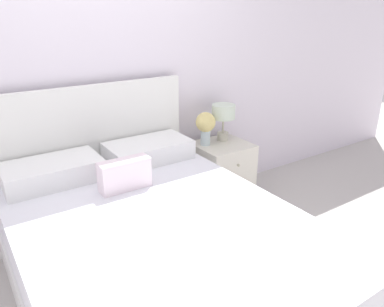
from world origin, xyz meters
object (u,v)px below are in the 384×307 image
Objects in this scene: bed at (153,251)px; table_lamp at (223,115)px; nightstand at (222,173)px; flower_vase at (206,125)px.

bed reaches higher than table_lamp.
table_lamp is (0.07, 0.08, 0.51)m from nightstand.
bed is at bearing -146.13° from nightstand.
nightstand is 1.74× the size of table_lamp.
flower_vase is at bearing -175.12° from table_lamp.
flower_vase is (0.95, 0.79, 0.42)m from bed.
bed is 6.40× the size of table_lamp.
bed is 1.48m from table_lamp.
bed is 1.30m from nightstand.
flower_vase is (-0.20, -0.02, -0.05)m from table_lamp.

